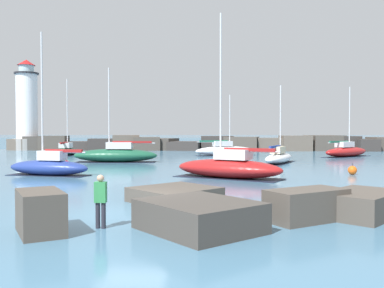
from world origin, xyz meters
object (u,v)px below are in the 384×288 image
at_px(sailboat_moored_1, 346,151).
at_px(sailboat_moored_4, 225,150).
at_px(sailboat_moored_3, 49,166).
at_px(mooring_buoy_far_side, 352,170).
at_px(lighthouse, 27,111).
at_px(sailboat_moored_2, 279,157).
at_px(mooring_buoy_orange_near, 66,164).
at_px(person_on_rocks, 101,198).
at_px(sailboat_moored_6, 66,151).
at_px(sailboat_moored_0, 116,155).
at_px(sailboat_moored_8, 229,167).

distance_m(sailboat_moored_1, sailboat_moored_4, 14.26).
height_order(sailboat_moored_3, mooring_buoy_far_side, sailboat_moored_3).
bearing_deg(lighthouse, sailboat_moored_2, -35.54).
relative_size(lighthouse, mooring_buoy_orange_near, 17.31).
relative_size(mooring_buoy_far_side, person_on_rocks, 0.49).
height_order(sailboat_moored_2, sailboat_moored_6, sailboat_moored_6).
distance_m(sailboat_moored_1, mooring_buoy_far_side, 21.71).
relative_size(sailboat_moored_1, mooring_buoy_far_side, 10.10).
distance_m(sailboat_moored_0, mooring_buoy_far_side, 21.91).
bearing_deg(sailboat_moored_8, sailboat_moored_3, 176.18).
distance_m(mooring_buoy_far_side, person_on_rocks, 21.48).
xyz_separation_m(sailboat_moored_0, person_on_rocks, (6.37, -27.71, 0.20)).
bearing_deg(mooring_buoy_orange_near, sailboat_moored_4, 55.56).
bearing_deg(sailboat_moored_6, lighthouse, 129.71).
xyz_separation_m(lighthouse, sailboat_moored_8, (31.17, -38.50, -5.52)).
xyz_separation_m(sailboat_moored_1, sailboat_moored_3, (-26.41, -22.83, -0.01)).
relative_size(lighthouse, sailboat_moored_3, 1.47).
bearing_deg(sailboat_moored_6, mooring_buoy_orange_near, -69.88).
bearing_deg(sailboat_moored_2, lighthouse, 144.46).
bearing_deg(sailboat_moored_4, sailboat_moored_0, -131.56).
bearing_deg(sailboat_moored_3, lighthouse, 116.74).
bearing_deg(sailboat_moored_0, sailboat_moored_8, -51.16).
xyz_separation_m(sailboat_moored_6, sailboat_moored_8, (19.75, -24.75, 0.13)).
bearing_deg(sailboat_moored_0, sailboat_moored_3, -97.24).
bearing_deg(person_on_rocks, sailboat_moored_2, 71.42).
height_order(sailboat_moored_8, mooring_buoy_far_side, sailboat_moored_8).
bearing_deg(lighthouse, mooring_buoy_far_side, -42.01).
bearing_deg(sailboat_moored_1, sailboat_moored_8, -121.04).
distance_m(sailboat_moored_3, person_on_rocks, 17.27).
height_order(sailboat_moored_8, mooring_buoy_orange_near, sailboat_moored_8).
relative_size(mooring_buoy_orange_near, mooring_buoy_far_side, 1.01).
distance_m(sailboat_moored_1, sailboat_moored_8, 27.59).
xyz_separation_m(mooring_buoy_orange_near, mooring_buoy_far_side, (21.57, -3.55, -0.01)).
distance_m(sailboat_moored_6, mooring_buoy_far_side, 35.93).
distance_m(sailboat_moored_8, mooring_buoy_far_side, 9.02).
bearing_deg(sailboat_moored_4, sailboat_moored_6, -178.62).
xyz_separation_m(lighthouse, sailboat_moored_4, (31.23, -13.28, -5.56)).
relative_size(sailboat_moored_1, mooring_buoy_orange_near, 9.95).
relative_size(sailboat_moored_0, sailboat_moored_1, 1.11).
bearing_deg(sailboat_moored_1, person_on_rocks, -115.83).
xyz_separation_m(sailboat_moored_1, sailboat_moored_4, (-14.17, 1.58, 0.00)).
bearing_deg(sailboat_moored_2, sailboat_moored_3, -145.13).
bearing_deg(sailboat_moored_3, sailboat_moored_1, 40.83).
bearing_deg(sailboat_moored_2, sailboat_moored_1, 49.51).
xyz_separation_m(sailboat_moored_1, sailboat_moored_8, (-14.23, -23.64, 0.05)).
relative_size(sailboat_moored_2, sailboat_moored_8, 0.72).
bearing_deg(mooring_buoy_far_side, sailboat_moored_4, 110.75).
height_order(lighthouse, sailboat_moored_1, lighthouse).
xyz_separation_m(sailboat_moored_0, mooring_buoy_orange_near, (-2.35, -6.96, -0.42)).
relative_size(sailboat_moored_2, mooring_buoy_far_side, 9.35).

